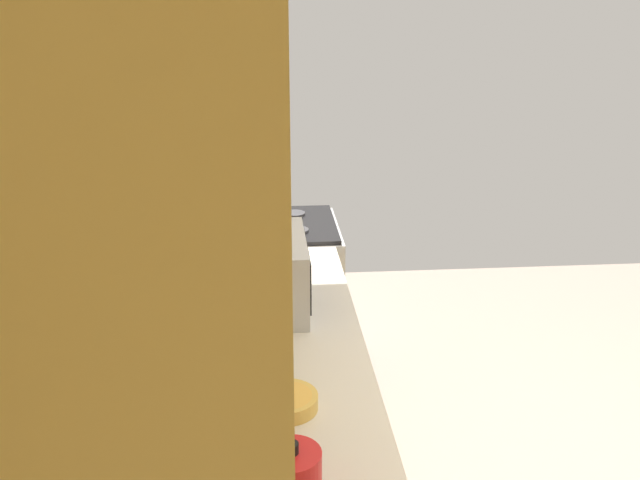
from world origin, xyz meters
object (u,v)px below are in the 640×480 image
Objects in this scene: bowl at (286,401)px; kettle at (291,478)px; oven_range at (273,308)px; microwave at (262,272)px.

bowl is 0.97× the size of kettle.
bowl is at bearing -179.53° from oven_range.
oven_range is at bearing -2.95° from microwave.
oven_range is at bearing 0.38° from kettle.
kettle reaches higher than bowl.
oven_range is at bearing 0.47° from bowl.
microwave is 0.69m from bowl.
kettle is (-0.38, -0.00, 0.05)m from bowl.
microwave is 2.53× the size of kettle.
bowl is (-1.59, -0.01, 0.46)m from oven_range.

